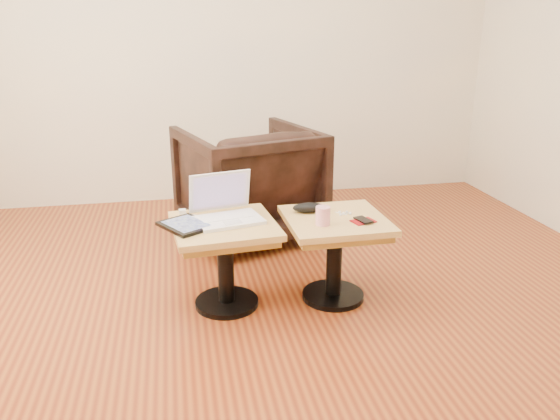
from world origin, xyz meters
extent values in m
cube|color=maroon|center=(0.00, 0.00, 0.00)|extent=(4.50, 4.50, 0.01)
cube|color=beige|center=(0.00, 2.25, 1.35)|extent=(4.50, 0.02, 2.70)
cylinder|color=black|center=(-0.22, 0.30, 0.01)|extent=(0.34, 0.34, 0.03)
cylinder|color=black|center=(-0.22, 0.30, 0.23)|extent=(0.08, 0.08, 0.41)
cube|color=olive|center=(-0.22, 0.30, 0.42)|extent=(0.52, 0.52, 0.04)
cube|color=#AD843D|center=(-0.22, 0.30, 0.46)|extent=(0.56, 0.56, 0.03)
cylinder|color=black|center=(0.36, 0.27, 0.01)|extent=(0.34, 0.34, 0.03)
cylinder|color=black|center=(0.36, 0.27, 0.23)|extent=(0.08, 0.08, 0.41)
cube|color=olive|center=(0.36, 0.27, 0.42)|extent=(0.48, 0.48, 0.04)
cube|color=#AD843D|center=(0.36, 0.27, 0.46)|extent=(0.53, 0.53, 0.03)
cube|color=white|center=(-0.20, 0.31, 0.48)|extent=(0.37, 0.30, 0.02)
cube|color=silver|center=(-0.21, 0.35, 0.49)|extent=(0.29, 0.17, 0.00)
cube|color=silver|center=(-0.18, 0.25, 0.49)|extent=(0.10, 0.08, 0.00)
cube|color=white|center=(-0.23, 0.45, 0.60)|extent=(0.33, 0.12, 0.22)
cube|color=maroon|center=(-0.23, 0.45, 0.60)|extent=(0.29, 0.10, 0.18)
cube|color=black|center=(-0.42, 0.28, 0.48)|extent=(0.31, 0.32, 0.02)
cube|color=#191E38|center=(-0.42, 0.28, 0.49)|extent=(0.25, 0.27, 0.00)
cube|color=white|center=(-0.43, 0.49, 0.48)|extent=(0.04, 0.04, 0.02)
ellipsoid|color=black|center=(0.24, 0.37, 0.50)|extent=(0.18, 0.09, 0.05)
cylinder|color=#D93B62|center=(0.26, 0.18, 0.52)|extent=(0.08, 0.08, 0.10)
sphere|color=white|center=(0.42, 0.30, 0.48)|extent=(0.02, 0.02, 0.02)
sphere|color=white|center=(0.44, 0.32, 0.48)|extent=(0.02, 0.02, 0.02)
sphere|color=white|center=(0.40, 0.32, 0.48)|extent=(0.02, 0.02, 0.02)
sphere|color=white|center=(0.45, 0.29, 0.48)|extent=(0.02, 0.02, 0.02)
sphere|color=white|center=(0.39, 0.29, 0.48)|extent=(0.02, 0.02, 0.02)
cylinder|color=white|center=(0.42, 0.30, 0.47)|extent=(0.08, 0.05, 0.00)
cube|color=maroon|center=(0.48, 0.18, 0.47)|extent=(0.14, 0.11, 0.01)
cube|color=black|center=(0.48, 0.18, 0.48)|extent=(0.08, 0.12, 0.01)
imported|color=black|center=(0.04, 1.28, 0.39)|extent=(1.05, 1.07, 0.79)
camera|label=1|loc=(-0.45, -2.32, 1.45)|focal=35.00mm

